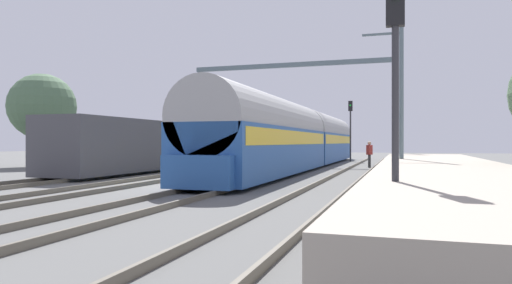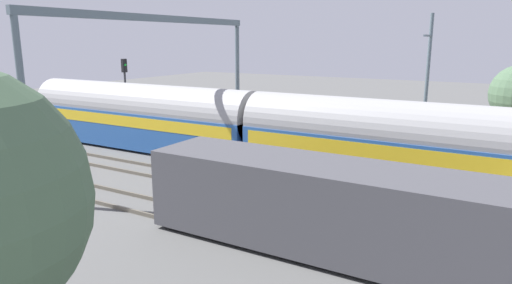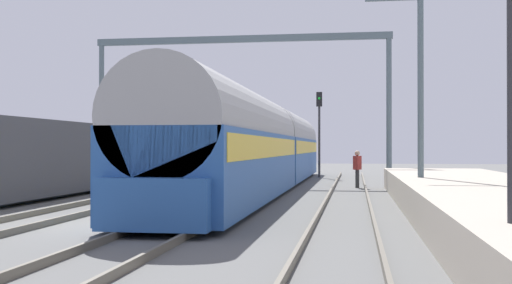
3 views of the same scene
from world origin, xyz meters
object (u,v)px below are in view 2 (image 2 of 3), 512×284
at_px(freight_car, 344,211).
at_px(railway_signal_far, 126,88).
at_px(person_crossing, 273,131).
at_px(passenger_train, 255,129).
at_px(catenary_gantry, 158,54).

relative_size(freight_car, railway_signal_far, 2.43).
height_order(person_crossing, railway_signal_far, railway_signal_far).
bearing_deg(railway_signal_far, freight_car, -116.95).
bearing_deg(railway_signal_far, passenger_train, -99.62).
height_order(freight_car, railway_signal_far, railway_signal_far).
xyz_separation_m(person_crossing, catenary_gantry, (-6.17, 3.63, 4.84)).
bearing_deg(person_crossing, railway_signal_far, -138.05).
xyz_separation_m(freight_car, person_crossing, (11.97, 8.83, -0.44)).
bearing_deg(freight_car, catenary_gantry, 65.04).
distance_m(freight_car, person_crossing, 14.88).
distance_m(freight_car, railway_signal_far, 21.38).
xyz_separation_m(passenger_train, railway_signal_far, (1.92, 11.32, 1.43)).
height_order(freight_car, person_crossing, freight_car).
relative_size(railway_signal_far, catenary_gantry, 0.33).
xyz_separation_m(person_crossing, railway_signal_far, (-2.32, 10.15, 2.37)).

